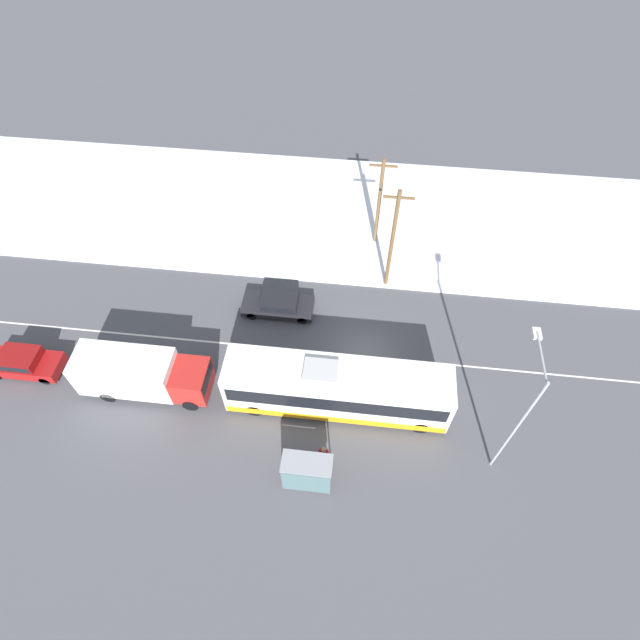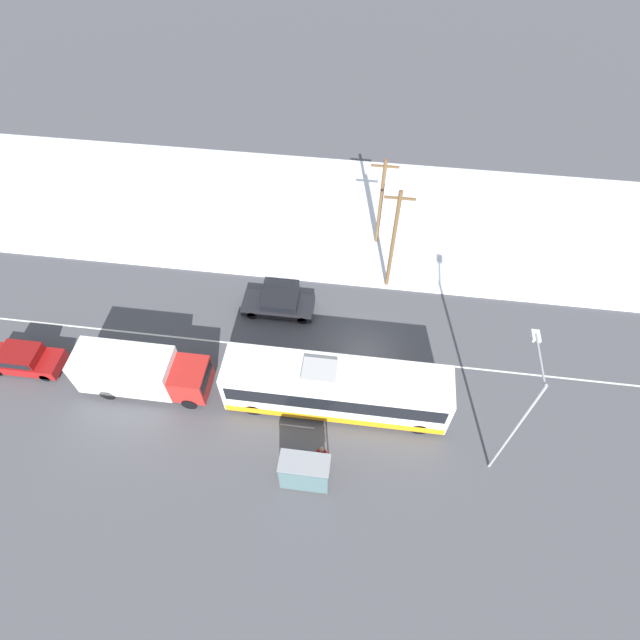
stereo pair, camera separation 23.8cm
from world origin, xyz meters
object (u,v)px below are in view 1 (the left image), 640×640
object	(u,v)px
sedan_car	(278,304)
utility_pole_snowlot	(379,201)
pedestrian_at_stop	(324,453)
city_bus	(337,389)
streetlamp	(521,408)
box_truck	(140,374)
bus_shelter	(306,474)
parked_car_near_truck	(23,362)
utility_pole_roadside	(392,240)

from	to	relation	value
sedan_car	utility_pole_snowlot	bearing A→B (deg)	-129.04
pedestrian_at_stop	city_bus	bearing A→B (deg)	84.08
streetlamp	pedestrian_at_stop	bearing A→B (deg)	-171.24
sedan_car	utility_pole_snowlot	xyz separation A→B (m)	(5.90, 7.27, 2.93)
box_truck	bus_shelter	xyz separation A→B (m)	(9.99, -4.65, 0.06)
parked_car_near_truck	streetlamp	distance (m)	27.45
sedan_car	city_bus	bearing A→B (deg)	124.64
box_truck	utility_pole_snowlot	xyz separation A→B (m)	(12.59, 13.80, 2.09)
pedestrian_at_stop	streetlamp	distance (m)	9.90
utility_pole_roadside	city_bus	bearing A→B (deg)	-104.68
parked_car_near_truck	utility_pole_roadside	size ratio (longest dim) A/B	0.54
bus_shelter	utility_pole_snowlot	world-z (taller)	utility_pole_snowlot
utility_pole_roadside	sedan_car	bearing A→B (deg)	-155.17
city_bus	streetlamp	world-z (taller)	streetlamp
box_truck	bus_shelter	world-z (taller)	box_truck
sedan_car	bus_shelter	bearing A→B (deg)	106.44
pedestrian_at_stop	box_truck	bearing A→B (deg)	163.27
city_bus	bus_shelter	distance (m)	4.98
box_truck	sedan_car	distance (m)	9.38
box_truck	utility_pole_snowlot	distance (m)	18.80
sedan_car	streetlamp	xyz separation A→B (m)	(12.80, -8.38, 4.52)
bus_shelter	box_truck	bearing A→B (deg)	155.04
streetlamp	bus_shelter	bearing A→B (deg)	-163.63
bus_shelter	parked_car_near_truck	bearing A→B (deg)	163.79
city_bus	utility_pole_roadside	size ratio (longest dim) A/B	1.55
sedan_car	utility_pole_roadside	size ratio (longest dim) A/B	0.58
box_truck	pedestrian_at_stop	xyz separation A→B (m)	(10.69, -3.21, -0.64)
utility_pole_snowlot	box_truck	bearing A→B (deg)	-132.36
pedestrian_at_stop	bus_shelter	size ratio (longest dim) A/B	0.64
utility_pole_snowlot	streetlamp	bearing A→B (deg)	-66.20
box_truck	sedan_car	bearing A→B (deg)	44.31
city_bus	box_truck	bearing A→B (deg)	-178.85
parked_car_near_truck	utility_pole_roadside	xyz separation A→B (m)	(21.02, 9.26, 3.30)
pedestrian_at_stop	utility_pole_roadside	size ratio (longest dim) A/B	0.20
bus_shelter	utility_pole_snowlot	distance (m)	18.74
city_bus	streetlamp	distance (m)	9.40
city_bus	pedestrian_at_stop	bearing A→B (deg)	-95.92
city_bus	utility_pole_snowlot	size ratio (longest dim) A/B	1.74
city_bus	bus_shelter	xyz separation A→B (m)	(-1.06, -4.87, -0.06)
city_bus	parked_car_near_truck	world-z (taller)	city_bus
sedan_car	parked_car_near_truck	xyz separation A→B (m)	(-14.18, -6.09, 0.07)
city_bus	box_truck	world-z (taller)	city_bus
pedestrian_at_stop	utility_pole_roadside	distance (m)	13.58
sedan_car	parked_car_near_truck	bearing A→B (deg)	23.26
parked_car_near_truck	streetlamp	world-z (taller)	streetlamp
utility_pole_snowlot	city_bus	bearing A→B (deg)	-96.47
parked_car_near_truck	utility_pole_roadside	bearing A→B (deg)	23.77
sedan_car	parked_car_near_truck	size ratio (longest dim) A/B	1.08
bus_shelter	streetlamp	bearing A→B (deg)	16.37
city_bus	utility_pole_roadside	distance (m)	10.08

